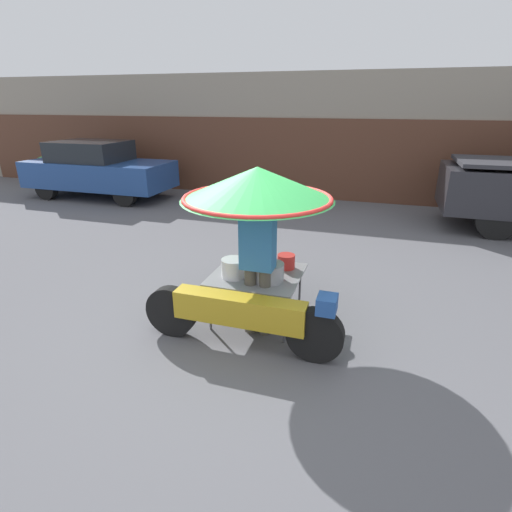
{
  "coord_description": "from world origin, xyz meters",
  "views": [
    {
      "loc": [
        1.42,
        -3.86,
        2.6
      ],
      "look_at": [
        0.08,
        0.38,
        0.87
      ],
      "focal_mm": 28.0,
      "sensor_mm": 36.0,
      "label": 1
    }
  ],
  "objects_px": {
    "potted_plant": "(46,169)",
    "vendor_motorcycle_cart": "(256,210)",
    "vendor_person": "(258,259)",
    "parked_car": "(98,169)"
  },
  "relations": [
    {
      "from": "potted_plant",
      "to": "vendor_motorcycle_cart",
      "type": "bearing_deg",
      "value": -34.5
    },
    {
      "from": "vendor_motorcycle_cart",
      "to": "vendor_person",
      "type": "bearing_deg",
      "value": -66.73
    },
    {
      "from": "vendor_motorcycle_cart",
      "to": "potted_plant",
      "type": "bearing_deg",
      "value": 145.5
    },
    {
      "from": "vendor_motorcycle_cart",
      "to": "parked_car",
      "type": "bearing_deg",
      "value": 140.19
    },
    {
      "from": "vendor_person",
      "to": "vendor_motorcycle_cart",
      "type": "bearing_deg",
      "value": 113.27
    },
    {
      "from": "vendor_motorcycle_cart",
      "to": "vendor_person",
      "type": "relative_size",
      "value": 1.37
    },
    {
      "from": "vendor_motorcycle_cart",
      "to": "parked_car",
      "type": "distance_m",
      "value": 8.36
    },
    {
      "from": "vendor_person",
      "to": "potted_plant",
      "type": "xyz_separation_m",
      "value": [
        -9.4,
        6.62,
        -0.44
      ]
    },
    {
      "from": "parked_car",
      "to": "potted_plant",
      "type": "xyz_separation_m",
      "value": [
        -2.9,
        1.06,
        -0.29
      ]
    },
    {
      "from": "vendor_motorcycle_cart",
      "to": "vendor_person",
      "type": "xyz_separation_m",
      "value": [
        0.09,
        -0.22,
        -0.5
      ]
    }
  ]
}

